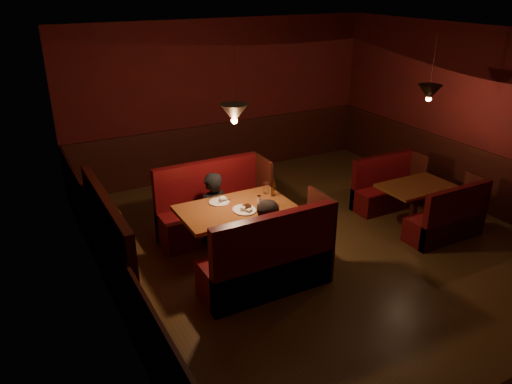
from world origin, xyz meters
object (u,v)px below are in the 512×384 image
second_bench_near (448,222)px  diner_b (270,229)px  main_bench_near (270,266)px  second_table (415,195)px  main_table (237,219)px  main_bench_far (213,212)px  diner_a (212,198)px  second_bench_far (386,191)px

second_bench_near → diner_b: diner_b is taller
main_bench_near → second_table: main_bench_near is taller
main_table → main_bench_far: main_bench_far is taller
main_table → diner_a: 0.58m
main_bench_near → diner_a: (-0.13, 1.40, 0.37)m
main_table → second_bench_far: 3.01m
second_bench_far → diner_b: (-2.82, -1.02, 0.45)m
main_bench_near → second_table: size_ratio=1.48×
main_bench_far → diner_b: diner_b is taller
second_bench_far → diner_b: diner_b is taller
main_table → main_bench_near: (0.02, -0.84, -0.26)m
main_table → second_bench_far: size_ratio=1.22×
main_table → main_bench_far: 0.88m
second_bench_near → main_bench_near: bearing=178.3°
main_bench_near → diner_a: diner_a is taller
second_bench_near → second_bench_far: bearing=90.0°
main_bench_near → second_table: 2.98m
second_bench_near → diner_a: bearing=154.2°
main_bench_near → main_bench_far: bearing=90.0°
main_bench_far → second_bench_near: 3.44m
main_bench_far → second_table: main_bench_far is taller
second_bench_near → diner_b: (-2.82, 0.30, 0.45)m
main_bench_far → diner_b: 1.52m
main_bench_near → second_table: bearing=11.1°
main_bench_near → diner_a: bearing=95.4°
second_bench_far → diner_a: (-3.08, 0.17, 0.45)m
main_table → second_table: (2.94, -0.27, -0.15)m
diner_a → diner_b: bearing=86.2°
main_table → diner_b: diner_b is taller
second_table → second_bench_near: bearing=-87.8°
main_bench_far → second_bench_near: bearing=-31.0°
diner_a → second_bench_far: bearing=160.6°
main_bench_near → diner_b: 0.45m
main_bench_far → main_bench_near: (0.00, -1.69, 0.00)m
main_bench_near → main_table: bearing=91.1°
diner_b → second_bench_far: bearing=14.0°
diner_b → main_table: bearing=97.2°
second_bench_near → diner_b: 2.87m
second_bench_near → diner_a: 3.46m
second_bench_near → second_table: bearing=92.2°
main_bench_near → diner_b: diner_b is taller
main_table → second_bench_near: bearing=-17.4°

